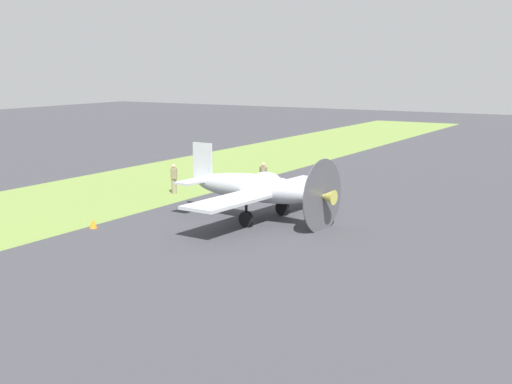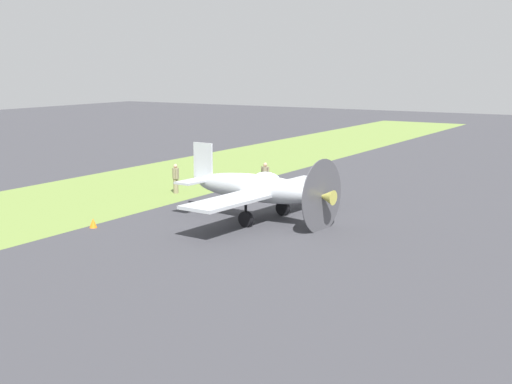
# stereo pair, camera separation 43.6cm
# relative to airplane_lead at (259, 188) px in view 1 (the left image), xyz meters

# --- Properties ---
(ground_plane) EXTENTS (160.00, 160.00, 0.00)m
(ground_plane) POSITION_rel_airplane_lead_xyz_m (-0.32, 0.23, -1.54)
(ground_plane) COLOR #38383D
(grass_verge) EXTENTS (120.00, 11.00, 0.01)m
(grass_verge) POSITION_rel_airplane_lead_xyz_m (-0.32, -11.55, -1.54)
(grass_verge) COLOR olive
(grass_verge) RESTS_ON ground
(airplane_lead) EXTENTS (10.37, 8.21, 3.69)m
(airplane_lead) POSITION_rel_airplane_lead_xyz_m (0.00, 0.00, 0.00)
(airplane_lead) COLOR #B2B7BC
(airplane_lead) RESTS_ON ground
(ground_crew_chief) EXTENTS (0.38, 0.61, 1.73)m
(ground_crew_chief) POSITION_rel_airplane_lead_xyz_m (-6.70, -3.63, -0.63)
(ground_crew_chief) COLOR #847A5B
(ground_crew_chief) RESTS_ON ground
(ground_crew_mechanic) EXTENTS (0.45, 0.51, 1.73)m
(ground_crew_mechanic) POSITION_rel_airplane_lead_xyz_m (-3.49, -7.79, -0.63)
(ground_crew_mechanic) COLOR #847A5B
(ground_crew_mechanic) RESTS_ON ground
(supply_crate) EXTENTS (1.21, 1.21, 0.64)m
(supply_crate) POSITION_rel_airplane_lead_xyz_m (-7.43, -6.41, -1.22)
(supply_crate) COLOR olive
(supply_crate) RESTS_ON ground
(runway_marker_cone) EXTENTS (0.36, 0.36, 0.44)m
(runway_marker_cone) POSITION_rel_airplane_lead_xyz_m (5.41, -5.67, -1.32)
(runway_marker_cone) COLOR orange
(runway_marker_cone) RESTS_ON ground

